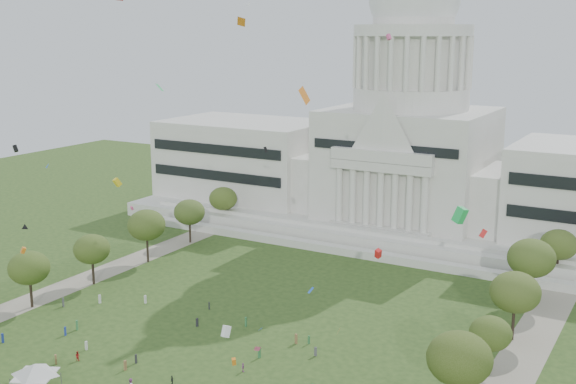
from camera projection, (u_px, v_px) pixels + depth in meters
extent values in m
cube|color=silver|center=(407.00, 220.00, 209.35)|extent=(160.00, 60.00, 4.00)
cube|color=silver|center=(361.00, 253.00, 181.60)|extent=(130.00, 3.00, 2.00)
cube|color=silver|center=(373.00, 240.00, 188.06)|extent=(140.00, 3.00, 5.00)
cube|color=beige|center=(246.00, 160.00, 232.29)|extent=(50.00, 34.00, 22.00)
cube|color=beige|center=(320.00, 179.00, 217.70)|extent=(12.00, 26.00, 16.00)
cube|color=beige|center=(501.00, 199.00, 191.56)|extent=(12.00, 26.00, 16.00)
cube|color=beige|center=(408.00, 167.00, 205.01)|extent=(44.00, 38.00, 28.00)
cube|color=beige|center=(381.00, 167.00, 187.37)|extent=(28.00, 3.00, 2.40)
cube|color=black|center=(215.00, 162.00, 217.27)|extent=(46.00, 0.40, 11.00)
cylinder|color=beige|center=(411.00, 98.00, 200.78)|extent=(32.00, 32.00, 6.00)
cylinder|color=beige|center=(412.00, 62.00, 198.60)|extent=(28.00, 28.00, 14.00)
cylinder|color=silver|center=(413.00, 30.00, 196.75)|extent=(32.40, 32.40, 3.00)
cylinder|color=beige|center=(414.00, 9.00, 195.55)|extent=(22.00, 22.00, 8.00)
cube|color=gray|center=(68.00, 286.00, 160.98)|extent=(8.00, 160.00, 0.04)
cylinder|color=black|center=(31.00, 295.00, 148.19)|extent=(0.56, 0.56, 5.47)
ellipsoid|color=#355117|center=(29.00, 268.00, 146.93)|extent=(8.42, 8.42, 6.89)
ellipsoid|color=#334613|center=(460.00, 359.00, 103.62)|extent=(9.55, 9.55, 7.82)
cylinder|color=black|center=(93.00, 273.00, 161.83)|extent=(0.56, 0.56, 5.27)
ellipsoid|color=#354D17|center=(92.00, 249.00, 160.61)|extent=(8.12, 8.12, 6.65)
cylinder|color=black|center=(489.00, 361.00, 119.57)|extent=(0.56, 0.56, 4.56)
ellipsoid|color=#344B16|center=(491.00, 333.00, 118.51)|extent=(7.01, 7.01, 5.74)
cylinder|color=black|center=(148.00, 250.00, 177.43)|extent=(0.56, 0.56, 6.03)
ellipsoid|color=#364C19|center=(146.00, 225.00, 176.04)|extent=(9.29, 9.29, 7.60)
cylinder|color=black|center=(513.00, 325.00, 132.42)|extent=(0.56, 0.56, 5.97)
ellipsoid|color=#3E501C|center=(515.00, 292.00, 131.04)|extent=(9.19, 9.19, 7.52)
cylinder|color=black|center=(190.00, 233.00, 193.80)|extent=(0.56, 0.56, 5.41)
ellipsoid|color=#354B1C|center=(189.00, 212.00, 192.55)|extent=(8.33, 8.33, 6.81)
cylinder|color=black|center=(529.00, 289.00, 150.07)|extent=(0.56, 0.56, 6.37)
ellipsoid|color=#3A501B|center=(532.00, 258.00, 148.60)|extent=(9.82, 9.82, 8.03)
cylinder|color=black|center=(223.00, 217.00, 209.97)|extent=(0.56, 0.56, 5.32)
ellipsoid|color=#3A5117|center=(223.00, 199.00, 208.74)|extent=(8.19, 8.19, 6.70)
cylinder|color=black|center=(557.00, 269.00, 164.17)|extent=(0.56, 0.56, 5.47)
ellipsoid|color=#3B4F1A|center=(559.00, 245.00, 162.91)|extent=(8.42, 8.42, 6.89)
cylinder|color=#4C4C4C|center=(38.00, 372.00, 117.91)|extent=(0.12, 0.12, 2.41)
cylinder|color=#4C4C4C|center=(61.00, 380.00, 115.29)|extent=(0.12, 0.12, 2.41)
cube|color=silver|center=(35.00, 375.00, 114.03)|extent=(7.68, 7.68, 0.19)
pyramid|color=silver|center=(35.00, 369.00, 113.79)|extent=(10.75, 10.75, 1.93)
imported|color=#26262B|center=(172.00, 380.00, 116.11)|extent=(0.79, 1.02, 1.54)
imported|color=#994C8C|center=(131.00, 384.00, 114.38)|extent=(1.89, 1.61, 1.94)
imported|color=#B21E1E|center=(78.00, 356.00, 124.50)|extent=(0.91, 0.64, 1.73)
imported|color=#994C8C|center=(243.00, 367.00, 120.41)|extent=(0.80, 1.04, 1.58)
cube|color=#4C4C51|center=(316.00, 352.00, 126.26)|extent=(0.48, 0.35, 1.65)
cube|color=navy|center=(65.00, 331.00, 134.78)|extent=(0.47, 0.53, 1.70)
cube|color=silver|center=(145.00, 299.00, 150.69)|extent=(0.36, 0.50, 1.75)
cube|color=#26262B|center=(209.00, 306.00, 147.54)|extent=(0.45, 0.47, 1.52)
cube|color=#4C4C51|center=(63.00, 302.00, 148.84)|extent=(0.60, 0.53, 1.93)
cube|color=olive|center=(125.00, 365.00, 120.97)|extent=(0.33, 0.48, 1.73)
cube|color=olive|center=(296.00, 339.00, 131.21)|extent=(0.58, 0.50, 1.88)
cube|color=#33723F|center=(309.00, 340.00, 131.23)|extent=(0.28, 0.43, 1.56)
cube|color=#26262B|center=(197.00, 322.00, 138.88)|extent=(0.39, 0.50, 1.68)
cube|color=olive|center=(56.00, 359.00, 123.14)|extent=(0.54, 0.50, 1.73)
cube|color=silver|center=(86.00, 346.00, 128.72)|extent=(0.41, 0.50, 1.63)
cube|color=#33723F|center=(259.00, 353.00, 125.54)|extent=(0.35, 0.52, 1.87)
cube|color=#33723F|center=(246.00, 322.00, 138.91)|extent=(0.45, 0.56, 1.86)
cube|color=#26262B|center=(136.00, 359.00, 123.49)|extent=(0.39, 0.48, 1.59)
cube|color=navy|center=(3.00, 338.00, 131.64)|extent=(0.54, 0.41, 1.79)
cube|color=#33723F|center=(77.00, 325.00, 137.27)|extent=(0.54, 0.60, 1.93)
cube|color=silver|center=(100.00, 299.00, 150.75)|extent=(0.39, 0.54, 1.86)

